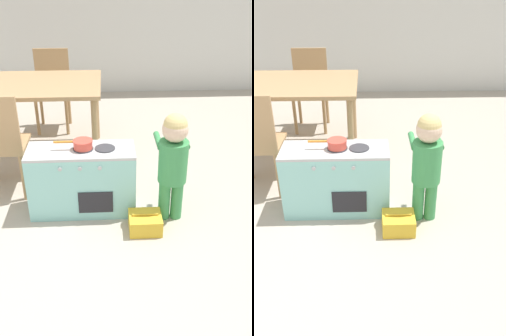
% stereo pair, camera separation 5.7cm
% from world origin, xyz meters
% --- Properties ---
extents(ground_plane, '(16.00, 16.00, 0.00)m').
position_xyz_m(ground_plane, '(0.00, 0.00, 0.00)').
color(ground_plane, '#B2A899').
extents(play_kitchen, '(0.80, 0.33, 0.53)m').
position_xyz_m(play_kitchen, '(0.27, 0.95, 0.26)').
color(play_kitchen, '#8CD1CC').
rests_on(play_kitchen, ground_plane).
extents(toy_pot, '(0.28, 0.14, 0.06)m').
position_xyz_m(toy_pot, '(0.29, 0.95, 0.57)').
color(toy_pot, '#E04C3D').
rests_on(toy_pot, play_kitchen).
extents(child_figure, '(0.23, 0.35, 0.84)m').
position_xyz_m(child_figure, '(0.93, 0.81, 0.52)').
color(child_figure, '#3D9351').
rests_on(child_figure, ground_plane).
extents(toy_basket, '(0.23, 0.21, 0.14)m').
position_xyz_m(toy_basket, '(0.73, 0.66, 0.06)').
color(toy_basket, gold).
rests_on(toy_basket, ground_plane).
extents(dining_table, '(1.28, 0.88, 0.74)m').
position_xyz_m(dining_table, '(-0.22, 1.93, 0.66)').
color(dining_table, tan).
rests_on(dining_table, ground_plane).
extents(dining_chair_near, '(0.39, 0.39, 0.88)m').
position_xyz_m(dining_chair_near, '(-0.38, 1.21, 0.47)').
color(dining_chair_near, tan).
rests_on(dining_chair_near, ground_plane).
extents(dining_chair_far, '(0.39, 0.39, 0.88)m').
position_xyz_m(dining_chair_far, '(-0.13, 2.66, 0.47)').
color(dining_chair_far, tan).
rests_on(dining_chair_far, ground_plane).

